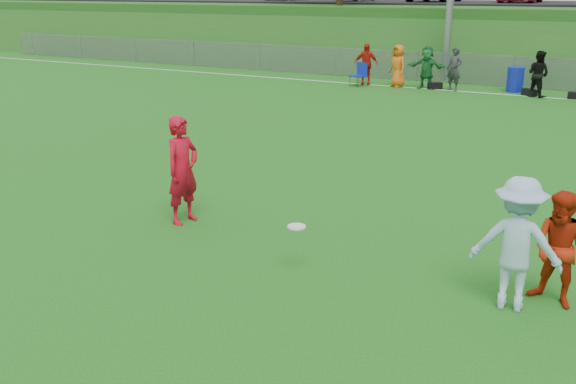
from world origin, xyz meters
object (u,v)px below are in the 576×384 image
Objects in this scene: player_red_left at (183,170)px; player_blue at (517,244)px; player_red_center at (561,250)px; recycling_bin at (515,80)px; frisbee at (297,227)px.

player_red_left reaches higher than player_blue.
recycling_bin is at bearing 119.28° from player_red_center.
player_red_left is at bearing -164.04° from player_red_center.
player_red_center is 18.48m from recycling_bin.
player_blue is at bearing -125.96° from player_red_center.
player_red_center is at bearing -78.51° from recycling_bin.
frisbee is at bearing -149.82° from player_red_center.
player_red_center is 1.56× the size of recycling_bin.
player_red_left is 7.05× the size of frisbee.
recycling_bin is (2.32, 17.92, -0.44)m from player_red_left.
player_blue is 2.89m from frisbee.
recycling_bin is (-0.35, 18.84, -0.22)m from frisbee.
recycling_bin is (-3.68, 18.11, -0.27)m from player_red_center.
player_red_left is 1.24× the size of player_red_center.
recycling_bin is (-3.20, 18.46, -0.38)m from player_blue.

